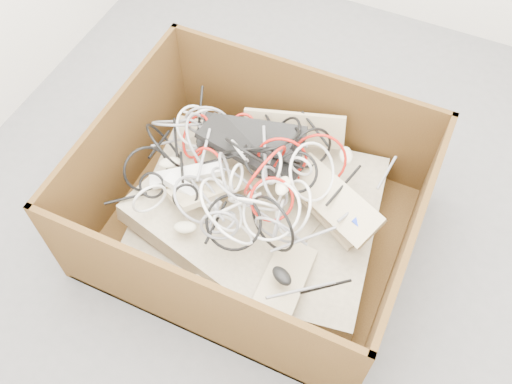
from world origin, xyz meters
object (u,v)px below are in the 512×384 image
at_px(vga_plug, 359,222).
at_px(power_strip_right, 192,193).
at_px(cardboard_box, 250,214).
at_px(power_strip_left, 187,174).

bearing_deg(vga_plug, power_strip_right, -145.42).
bearing_deg(cardboard_box, power_strip_left, -169.44).
bearing_deg(cardboard_box, vga_plug, 3.60).
bearing_deg(vga_plug, cardboard_box, -154.04).
distance_m(power_strip_left, vga_plug, 0.73).
xyz_separation_m(cardboard_box, power_strip_left, (-0.27, -0.05, 0.21)).
xyz_separation_m(cardboard_box, vga_plug, (0.46, 0.03, 0.21)).
bearing_deg(power_strip_right, vga_plug, 17.07).
relative_size(power_strip_left, power_strip_right, 1.25).
height_order(power_strip_left, vga_plug, power_strip_left).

